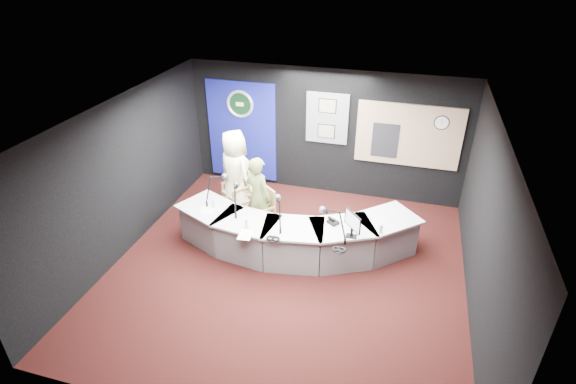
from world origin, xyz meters
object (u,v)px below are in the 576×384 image
(broadcast_desk, at_px, (292,234))
(armchair_left, at_px, (236,190))
(person_woman, at_px, (258,197))
(armchair_right, at_px, (259,210))
(person_man, at_px, (235,173))

(broadcast_desk, bearing_deg, armchair_left, 145.03)
(person_woman, bearing_deg, armchair_right, -0.00)
(armchair_left, xyz_separation_m, person_man, (0.00, 0.00, 0.40))
(armchair_left, height_order, person_man, person_man)
(broadcast_desk, distance_m, armchair_left, 1.82)
(broadcast_desk, relative_size, person_man, 2.46)
(armchair_right, xyz_separation_m, person_man, (-0.71, 0.64, 0.38))
(person_man, relative_size, person_woman, 1.12)
(broadcast_desk, xyz_separation_m, armchair_right, (-0.78, 0.40, 0.16))
(person_woman, bearing_deg, broadcast_desk, 177.47)
(person_man, bearing_deg, broadcast_desk, 179.18)
(armchair_left, distance_m, armchair_right, 0.96)
(broadcast_desk, xyz_separation_m, person_man, (-1.49, 1.04, 0.54))
(armchair_right, relative_size, person_man, 0.58)
(armchair_left, relative_size, person_man, 0.56)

